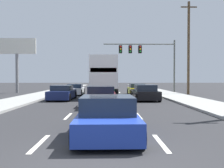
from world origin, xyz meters
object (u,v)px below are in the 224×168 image
object	(u,v)px
car_white	(75,90)
car_yellow	(137,90)
car_black	(145,93)
utility_pole_mid	(189,47)
traffic_signal_mast	(142,52)
car_blue	(107,117)
box_truck	(104,75)
car_maroon	(101,97)
roadside_billboard	(17,53)
car_navy	(62,93)

from	to	relation	value
car_white	car_yellow	bearing A→B (deg)	-2.98
car_white	car_yellow	distance (m)	6.81
car_black	utility_pole_mid	xyz separation A→B (m)	(5.97, 7.25, 4.75)
traffic_signal_mast	car_blue	bearing A→B (deg)	-100.38
box_truck	utility_pole_mid	bearing A→B (deg)	19.16
car_maroon	traffic_signal_mast	world-z (taller)	traffic_signal_mast
car_yellow	roadside_billboard	bearing A→B (deg)	165.02
utility_pole_mid	roadside_billboard	xyz separation A→B (m)	(-20.35, 3.26, -0.39)
traffic_signal_mast	roadside_billboard	size ratio (longest dim) A/B	1.33
box_truck	car_maroon	world-z (taller)	box_truck
car_navy	box_truck	bearing A→B (deg)	45.71
box_truck	utility_pole_mid	xyz separation A→B (m)	(9.42, 3.27, 3.18)
box_truck	car_blue	size ratio (longest dim) A/B	1.97
car_blue	utility_pole_mid	size ratio (longest dim) A/B	0.43
car_white	car_black	world-z (taller)	car_black
car_maroon	car_blue	world-z (taller)	car_maroon
car_white	car_maroon	size ratio (longest dim) A/B	1.01
car_white	car_navy	world-z (taller)	car_navy
car_maroon	traffic_signal_mast	size ratio (longest dim) A/B	0.51
traffic_signal_mast	car_black	bearing A→B (deg)	-96.23
car_white	box_truck	size ratio (longest dim) A/B	0.53
car_blue	traffic_signal_mast	size ratio (longest dim) A/B	0.49
car_white	car_maroon	xyz separation A→B (m)	(3.19, -11.48, 0.04)
car_black	utility_pole_mid	size ratio (longest dim) A/B	0.43
car_white	car_maroon	distance (m)	11.91
car_white	utility_pole_mid	distance (m)	13.56
car_navy	roadside_billboard	distance (m)	13.29
car_maroon	utility_pole_mid	size ratio (longest dim) A/B	0.44
car_yellow	roadside_billboard	distance (m)	15.60
car_navy	traffic_signal_mast	size ratio (longest dim) A/B	0.49
box_truck	traffic_signal_mast	bearing A→B (deg)	54.93
car_blue	car_white	bearing A→B (deg)	100.38
box_truck	car_blue	xyz separation A→B (m)	(0.34, -16.67, -1.59)
car_yellow	car_black	xyz separation A→B (m)	(-0.09, -6.64, -0.00)
car_black	car_navy	bearing A→B (deg)	176.66
car_navy	car_maroon	distance (m)	5.96
car_yellow	car_black	distance (m)	6.64
car_blue	roadside_billboard	distance (m)	26.17
car_navy	roadside_billboard	xyz separation A→B (m)	(-7.44, 10.11, 4.37)
car_navy	roadside_billboard	bearing A→B (deg)	126.36
car_black	roadside_billboard	xyz separation A→B (m)	(-14.38, 10.51, 4.36)
car_maroon	roadside_billboard	world-z (taller)	roadside_billboard
car_white	car_navy	size ratio (longest dim) A/B	1.06
box_truck	traffic_signal_mast	xyz separation A→B (m)	(4.60, 6.55, 2.89)
car_blue	traffic_signal_mast	bearing A→B (deg)	79.62
car_black	roadside_billboard	size ratio (longest dim) A/B	0.65
car_maroon	car_white	bearing A→B (deg)	105.53
box_truck	utility_pole_mid	world-z (taller)	utility_pole_mid
car_white	traffic_signal_mast	size ratio (longest dim) A/B	0.52
car_blue	car_yellow	size ratio (longest dim) A/B	0.95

